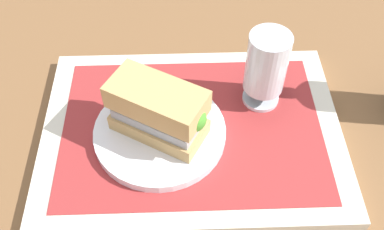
# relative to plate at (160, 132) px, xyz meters

# --- Properties ---
(ground_plane) EXTENTS (3.00, 3.00, 0.00)m
(ground_plane) POSITION_rel_plate_xyz_m (0.05, 0.01, -0.03)
(ground_plane) COLOR brown
(tray) EXTENTS (0.44, 0.32, 0.02)m
(tray) POSITION_rel_plate_xyz_m (0.05, 0.01, -0.02)
(tray) COLOR beige
(tray) RESTS_ON ground_plane
(placemat) EXTENTS (0.38, 0.27, 0.00)m
(placemat) POSITION_rel_plate_xyz_m (0.05, 0.01, -0.01)
(placemat) COLOR #9E2D2D
(placemat) RESTS_ON tray
(plate) EXTENTS (0.19, 0.19, 0.01)m
(plate) POSITION_rel_plate_xyz_m (0.00, 0.00, 0.00)
(plate) COLOR white
(plate) RESTS_ON placemat
(sandwich) EXTENTS (0.14, 0.12, 0.08)m
(sandwich) POSITION_rel_plate_xyz_m (0.00, -0.00, 0.05)
(sandwich) COLOR tan
(sandwich) RESTS_ON plate
(beer_glass) EXTENTS (0.06, 0.06, 0.12)m
(beer_glass) POSITION_rel_plate_xyz_m (0.15, 0.07, 0.06)
(beer_glass) COLOR silver
(beer_glass) RESTS_ON placemat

